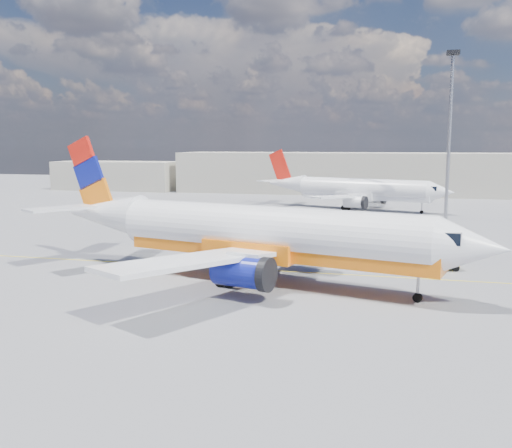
% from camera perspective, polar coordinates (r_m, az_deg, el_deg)
% --- Properties ---
extents(ground, '(240.00, 240.00, 0.00)m').
position_cam_1_polar(ground, '(42.65, -4.64, -5.23)').
color(ground, slate).
rests_on(ground, ground).
extents(taxi_line, '(70.00, 0.15, 0.01)m').
position_cam_1_polar(taxi_line, '(45.43, -3.43, -4.39)').
color(taxi_line, yellow).
rests_on(taxi_line, ground).
extents(terminal_main, '(70.00, 14.00, 8.00)m').
position_cam_1_polar(terminal_main, '(114.76, 9.84, 5.04)').
color(terminal_main, beige).
rests_on(terminal_main, ground).
extents(terminal_annex, '(26.00, 10.00, 6.00)m').
position_cam_1_polar(terminal_annex, '(125.85, -13.70, 4.73)').
color(terminal_annex, beige).
rests_on(terminal_annex, ground).
extents(main_jet, '(34.72, 26.54, 10.48)m').
position_cam_1_polar(main_jet, '(40.25, -0.08, -0.93)').
color(main_jet, white).
rests_on(main_jet, ground).
extents(second_jet, '(29.38, 22.33, 8.91)m').
position_cam_1_polar(second_jet, '(86.24, 10.07, 3.39)').
color(second_jet, white).
rests_on(second_jet, ground).
extents(gse_tug, '(3.12, 2.51, 1.98)m').
position_cam_1_polar(gse_tug, '(46.68, 17.71, -3.26)').
color(gse_tug, black).
rests_on(gse_tug, ground).
extents(traffic_cone, '(0.41, 0.41, 0.57)m').
position_cam_1_polar(traffic_cone, '(44.69, -0.19, -4.23)').
color(traffic_cone, white).
rests_on(traffic_cone, ground).
extents(floodlight_mast, '(1.56, 1.56, 21.36)m').
position_cam_1_polar(floodlight_mast, '(77.96, 18.84, 9.85)').
color(floodlight_mast, gray).
rests_on(floodlight_mast, ground).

